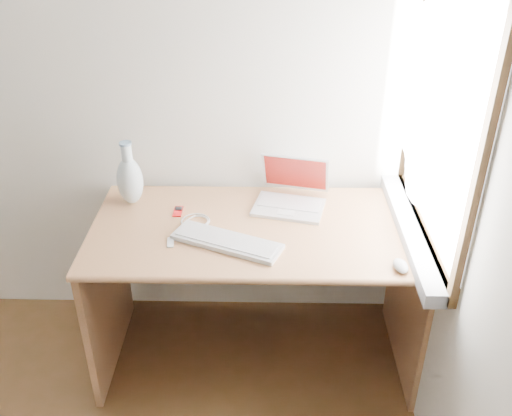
{
  "coord_description": "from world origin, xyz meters",
  "views": [
    {
      "loc": [
        1.07,
        -0.76,
        2.11
      ],
      "look_at": [
        1.03,
        1.35,
        0.86
      ],
      "focal_mm": 40.0,
      "sensor_mm": 36.0,
      "label": 1
    }
  ],
  "objects_px": {
    "external_keyboard": "(227,241)",
    "vase": "(130,179)",
    "laptop": "(289,195)",
    "desk": "(257,256)"
  },
  "relations": [
    {
      "from": "laptop",
      "to": "external_keyboard",
      "type": "distance_m",
      "value": 0.43
    },
    {
      "from": "desk",
      "to": "vase",
      "type": "bearing_deg",
      "value": 169.05
    },
    {
      "from": "laptop",
      "to": "external_keyboard",
      "type": "height_order",
      "value": "laptop"
    },
    {
      "from": "laptop",
      "to": "external_keyboard",
      "type": "relative_size",
      "value": 0.73
    },
    {
      "from": "external_keyboard",
      "to": "laptop",
      "type": "bearing_deg",
      "value": 74.58
    },
    {
      "from": "laptop",
      "to": "vase",
      "type": "bearing_deg",
      "value": -167.11
    },
    {
      "from": "laptop",
      "to": "external_keyboard",
      "type": "xyz_separation_m",
      "value": [
        -0.27,
        -0.33,
        -0.04
      ]
    },
    {
      "from": "laptop",
      "to": "vase",
      "type": "xyz_separation_m",
      "value": [
        -0.73,
        0.0,
        0.08
      ]
    },
    {
      "from": "laptop",
      "to": "external_keyboard",
      "type": "bearing_deg",
      "value": -115.58
    },
    {
      "from": "external_keyboard",
      "to": "vase",
      "type": "bearing_deg",
      "value": 167.45
    }
  ]
}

